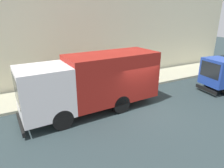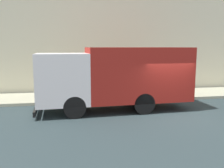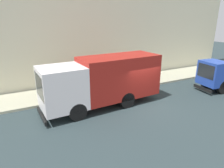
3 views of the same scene
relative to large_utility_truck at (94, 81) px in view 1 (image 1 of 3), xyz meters
name	(u,v)px [view 1 (image 1 of 3)]	position (x,y,z in m)	size (l,w,h in m)	color
ground	(142,110)	(-1.29, -2.53, -1.82)	(80.00, 80.00, 0.00)	#273437
sidewalk	(108,85)	(3.31, -2.53, -1.73)	(3.20, 30.00, 0.17)	#A1A087
building_facade	(95,9)	(5.41, -2.53, 3.88)	(0.50, 30.00, 11.39)	beige
large_utility_truck	(94,81)	(0.00, 0.00, 0.00)	(2.72, 8.01, 3.27)	white
pedestrian_walking	(53,77)	(4.40, 1.35, -0.76)	(0.50, 0.50, 1.70)	#4C2E55
pedestrian_standing	(90,79)	(2.67, -0.80, -0.78)	(0.46, 0.46, 1.65)	#544A48
pedestrian_third	(54,77)	(4.38, 1.33, -0.80)	(0.49, 0.49, 1.63)	#4C3E4F
street_sign_post	(66,76)	(2.17, 1.00, -0.18)	(0.44, 0.08, 2.48)	#4C5156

